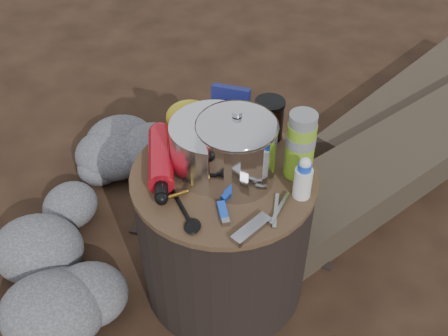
# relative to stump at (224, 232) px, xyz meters

# --- Properties ---
(ground) EXTENTS (60.00, 60.00, 0.00)m
(ground) POSITION_rel_stump_xyz_m (0.00, 0.00, -0.23)
(ground) COLOR black
(ground) RESTS_ON ground
(stump) EXTENTS (0.50, 0.50, 0.46)m
(stump) POSITION_rel_stump_xyz_m (0.00, 0.00, 0.00)
(stump) COLOR black
(stump) RESTS_ON ground
(rock_ring) EXTENTS (0.42, 0.91, 0.18)m
(rock_ring) POSITION_rel_stump_xyz_m (-0.42, 0.19, -0.14)
(rock_ring) COLOR #55555A
(rock_ring) RESTS_ON ground
(log_main) EXTENTS (1.44, 1.44, 0.15)m
(log_main) POSITION_rel_stump_xyz_m (0.60, 0.58, -0.15)
(log_main) COLOR #392F23
(log_main) RESTS_ON ground
(log_small) EXTENTS (0.86, 1.05, 0.10)m
(log_small) POSITION_rel_stump_xyz_m (0.71, 1.06, -0.18)
(log_small) COLOR #392F23
(log_small) RESTS_ON ground
(foil_windscreen) EXTENTS (0.23, 0.23, 0.14)m
(foil_windscreen) POSITION_rel_stump_xyz_m (-0.03, 0.03, 0.30)
(foil_windscreen) COLOR silver
(foil_windscreen) RESTS_ON stump
(camping_pot) EXTENTS (0.20, 0.20, 0.20)m
(camping_pot) POSITION_rel_stump_xyz_m (0.03, -0.01, 0.33)
(camping_pot) COLOR silver
(camping_pot) RESTS_ON stump
(fuel_bottle) EXTENTS (0.13, 0.28, 0.07)m
(fuel_bottle) POSITION_rel_stump_xyz_m (-0.17, 0.01, 0.26)
(fuel_bottle) COLOR red
(fuel_bottle) RESTS_ON stump
(thermos) EXTENTS (0.07, 0.07, 0.19)m
(thermos) POSITION_rel_stump_xyz_m (0.19, 0.03, 0.32)
(thermos) COLOR #76A824
(thermos) RESTS_ON stump
(travel_mug) EXTENTS (0.08, 0.08, 0.12)m
(travel_mug) POSITION_rel_stump_xyz_m (0.11, 0.18, 0.29)
(travel_mug) COLOR black
(travel_mug) RESTS_ON stump
(stuff_sack) EXTENTS (0.14, 0.12, 0.10)m
(stuff_sack) POSITION_rel_stump_xyz_m (-0.12, 0.17, 0.28)
(stuff_sack) COLOR gold
(stuff_sack) RESTS_ON stump
(food_pouch) EXTENTS (0.11, 0.04, 0.14)m
(food_pouch) POSITION_rel_stump_xyz_m (-0.01, 0.20, 0.30)
(food_pouch) COLOR #131753
(food_pouch) RESTS_ON stump
(lighter) EXTENTS (0.04, 0.08, 0.01)m
(lighter) POSITION_rel_stump_xyz_m (0.01, -0.14, 0.24)
(lighter) COLOR blue
(lighter) RESTS_ON stump
(multitool) EXTENTS (0.09, 0.11, 0.02)m
(multitool) POSITION_rel_stump_xyz_m (0.09, -0.19, 0.24)
(multitool) COLOR #ACACB1
(multitool) RESTS_ON stump
(pot_grabber) EXTENTS (0.05, 0.12, 0.01)m
(pot_grabber) POSITION_rel_stump_xyz_m (0.14, -0.12, 0.23)
(pot_grabber) COLOR #ACACB1
(pot_grabber) RESTS_ON stump
(spork) EXTENTS (0.11, 0.15, 0.01)m
(spork) POSITION_rel_stump_xyz_m (-0.09, -0.13, 0.23)
(spork) COLOR black
(spork) RESTS_ON stump
(squeeze_bottle) EXTENTS (0.05, 0.05, 0.11)m
(squeeze_bottle) POSITION_rel_stump_xyz_m (0.20, -0.05, 0.28)
(squeeze_bottle) COLOR white
(squeeze_bottle) RESTS_ON stump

